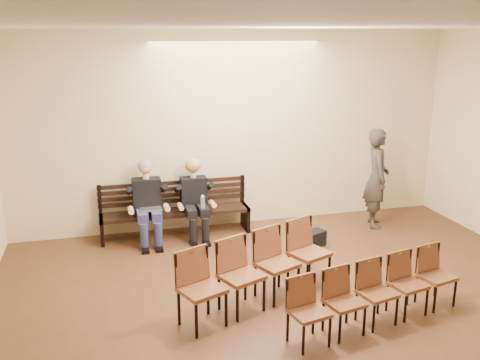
% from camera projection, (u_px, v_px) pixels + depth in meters
% --- Properties ---
extents(room_walls, '(8.02, 10.01, 3.51)m').
position_uv_depth(room_walls, '(340.00, 125.00, 5.43)').
color(room_walls, beige).
rests_on(room_walls, ground).
extents(bench, '(2.60, 0.90, 0.45)m').
position_uv_depth(bench, '(176.00, 223.00, 9.35)').
color(bench, black).
rests_on(bench, ground).
extents(seated_man, '(0.59, 0.81, 1.41)m').
position_uv_depth(seated_man, '(148.00, 201.00, 8.99)').
color(seated_man, black).
rests_on(seated_man, ground).
extents(seated_woman, '(0.55, 0.77, 1.29)m').
position_uv_depth(seated_woman, '(195.00, 201.00, 9.20)').
color(seated_woman, black).
rests_on(seated_woman, ground).
extents(laptop, '(0.38, 0.31, 0.26)m').
position_uv_depth(laptop, '(151.00, 211.00, 8.90)').
color(laptop, silver).
rests_on(laptop, bench).
extents(water_bottle, '(0.09, 0.09, 0.24)m').
position_uv_depth(water_bottle, '(203.00, 210.00, 8.97)').
color(water_bottle, silver).
rests_on(water_bottle, bench).
extents(bag, '(0.41, 0.36, 0.26)m').
position_uv_depth(bag, '(314.00, 238.00, 8.91)').
color(bag, black).
rests_on(bag, ground).
extents(passerby, '(0.70, 0.87, 2.08)m').
position_uv_depth(passerby, '(377.00, 171.00, 9.62)').
color(passerby, '#37322D').
rests_on(passerby, ground).
extents(chair_row_front, '(2.31, 1.36, 0.94)m').
position_uv_depth(chair_row_front, '(260.00, 270.00, 6.92)').
color(chair_row_front, brown).
rests_on(chair_row_front, ground).
extents(chair_row_back, '(2.44, 0.94, 0.78)m').
position_uv_depth(chair_row_back, '(377.00, 294.00, 6.47)').
color(chair_row_back, brown).
rests_on(chair_row_back, ground).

